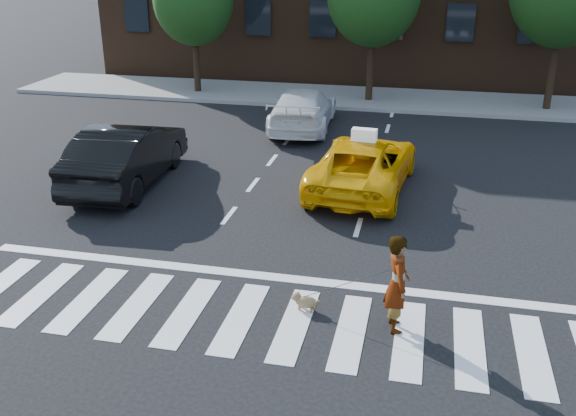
{
  "coord_description": "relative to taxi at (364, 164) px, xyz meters",
  "views": [
    {
      "loc": [
        3.01,
        -9.44,
        6.29
      ],
      "look_at": [
        0.29,
        2.63,
        1.1
      ],
      "focal_mm": 40.0,
      "sensor_mm": 36.0,
      "label": 1
    }
  ],
  "objects": [
    {
      "name": "black_sedan",
      "position": [
        -6.4,
        -1.03,
        0.14
      ],
      "size": [
        2.07,
        5.23,
        1.69
      ],
      "primitive_type": "imported",
      "rotation": [
        0.0,
        0.0,
        3.2
      ],
      "color": "black",
      "rests_on": "ground"
    },
    {
      "name": "crosswalk",
      "position": [
        -1.4,
        -7.0,
        -0.7
      ],
      "size": [
        13.0,
        2.4,
        0.01
      ],
      "primitive_type": "cube",
      "color": "silver",
      "rests_on": "ground"
    },
    {
      "name": "ground",
      "position": [
        -1.4,
        -7.0,
        -0.71
      ],
      "size": [
        120.0,
        120.0,
        0.0
      ],
      "primitive_type": "plane",
      "color": "black",
      "rests_on": "ground"
    },
    {
      "name": "taxi_sign",
      "position": [
        0.0,
        -0.2,
        0.87
      ],
      "size": [
        0.67,
        0.33,
        0.32
      ],
      "primitive_type": "cube",
      "rotation": [
        0.0,
        0.0,
        3.06
      ],
      "color": "white",
      "rests_on": "taxi"
    },
    {
      "name": "dog",
      "position": [
        -0.33,
        -6.48,
        -0.52
      ],
      "size": [
        0.56,
        0.3,
        0.32
      ],
      "rotation": [
        0.0,
        0.0,
        -0.22
      ],
      "color": "#986D4D",
      "rests_on": "ground"
    },
    {
      "name": "white_suv",
      "position": [
        -2.8,
        5.55,
        0.02
      ],
      "size": [
        2.33,
        5.11,
        1.45
      ],
      "primitive_type": "imported",
      "rotation": [
        0.0,
        0.0,
        3.2
      ],
      "color": "silver",
      "rests_on": "ground"
    },
    {
      "name": "sidewalk_far",
      "position": [
        -1.4,
        10.5,
        -0.63
      ],
      "size": [
        30.0,
        4.0,
        0.15
      ],
      "primitive_type": "cube",
      "color": "slate",
      "rests_on": "ground"
    },
    {
      "name": "taxi",
      "position": [
        0.0,
        0.0,
        0.0
      ],
      "size": [
        2.77,
        5.27,
        1.42
      ],
      "primitive_type": "imported",
      "rotation": [
        0.0,
        0.0,
        3.06
      ],
      "color": "#E6A104",
      "rests_on": "ground"
    },
    {
      "name": "woman",
      "position": [
        1.33,
        -6.71,
        0.18
      ],
      "size": [
        0.57,
        0.73,
        1.78
      ],
      "primitive_type": "imported",
      "rotation": [
        0.0,
        0.0,
        1.81
      ],
      "color": "#999999",
      "rests_on": "ground"
    },
    {
      "name": "stop_line",
      "position": [
        -1.4,
        -5.4,
        -0.7
      ],
      "size": [
        12.0,
        0.3,
        0.01
      ],
      "primitive_type": "cube",
      "color": "silver",
      "rests_on": "ground"
    }
  ]
}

